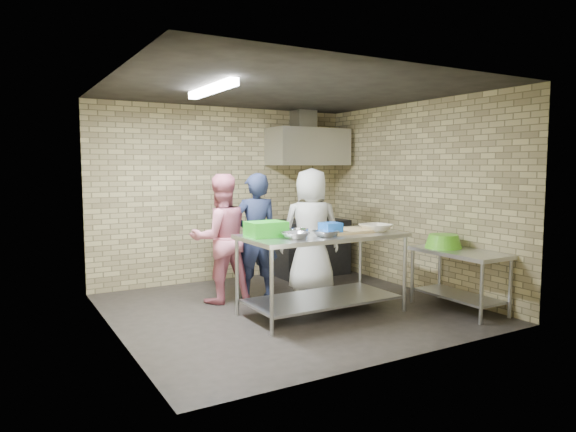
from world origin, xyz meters
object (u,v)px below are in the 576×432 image
object	(u,v)px
stove	(309,247)
green_basin	(443,241)
woman_pink	(221,238)
bottle_red	(305,152)
green_crate	(266,229)
blue_tub	(331,229)
bottle_green	(324,153)
man_navy	(256,237)
side_counter	(459,280)
prep_table	(322,274)
woman_white	(311,231)

from	to	relation	value
stove	green_basin	xyz separation A→B (m)	(0.43, -2.50, 0.38)
stove	woman_pink	distance (m)	2.19
bottle_red	green_crate	bearing A→B (deg)	-130.87
blue_tub	woman_pink	bearing A→B (deg)	126.12
green_basin	bottle_green	xyz separation A→B (m)	(0.02, 2.74, 1.18)
bottle_green	blue_tub	bearing A→B (deg)	-122.50
green_crate	green_basin	xyz separation A→B (m)	(2.24, -0.59, -0.23)
bottle_green	man_navy	size ratio (longest dim) A/B	0.09
side_counter	bottle_green	size ratio (longest dim) A/B	8.00
bottle_green	bottle_red	bearing A→B (deg)	180.00
prep_table	blue_tub	distance (m)	0.57
woman_pink	woman_white	size ratio (longest dim) A/B	0.96
side_counter	green_crate	world-z (taller)	green_crate
prep_table	stove	bearing A→B (deg)	61.35
prep_table	blue_tub	world-z (taller)	blue_tub
woman_pink	man_navy	bearing A→B (deg)	170.08
green_crate	woman_white	distance (m)	1.47
side_counter	blue_tub	world-z (taller)	blue_tub
side_counter	woman_white	size ratio (longest dim) A/B	0.68
woman_pink	green_crate	bearing A→B (deg)	100.44
woman_pink	side_counter	bearing A→B (deg)	144.67
side_counter	blue_tub	size ratio (longest dim) A/B	5.53
green_crate	stove	bearing A→B (deg)	46.53
prep_table	stove	size ratio (longest dim) A/B	1.63
prep_table	man_navy	size ratio (longest dim) A/B	1.15
side_counter	woman_pink	bearing A→B (deg)	142.41
side_counter	green_crate	bearing A→B (deg)	159.51
bottle_green	woman_white	distance (m)	2.03
man_navy	woman_pink	xyz separation A→B (m)	(-0.46, 0.10, -0.00)
man_navy	bottle_green	bearing A→B (deg)	-137.82
stove	man_navy	distance (m)	1.84
green_crate	bottle_red	bearing A→B (deg)	49.13
blue_tub	woman_white	xyz separation A→B (m)	(0.42, 1.09, -0.17)
blue_tub	woman_pink	world-z (taller)	woman_pink
stove	woman_white	world-z (taller)	woman_white
bottle_green	woman_pink	bearing A→B (deg)	-154.60
prep_table	man_navy	xyz separation A→B (m)	(-0.38, 1.03, 0.36)
bottle_red	bottle_green	distance (m)	0.40
green_basin	man_navy	xyz separation A→B (m)	(-1.92, 1.50, 0.01)
bottle_green	woman_pink	world-z (taller)	bottle_green
prep_table	woman_pink	xyz separation A→B (m)	(-0.84, 1.13, 0.35)
prep_table	bottle_red	xyz separation A→B (m)	(1.16, 2.27, 1.54)
green_crate	bottle_green	world-z (taller)	bottle_green
green_crate	woman_white	bearing A→B (deg)	36.49
green_basin	bottle_red	size ratio (longest dim) A/B	2.56
green_basin	blue_tub	bearing A→B (deg)	165.91
side_counter	woman_pink	world-z (taller)	woman_pink
side_counter	bottle_green	bearing A→B (deg)	90.00
prep_table	woman_pink	world-z (taller)	woman_pink
green_basin	woman_pink	xyz separation A→B (m)	(-2.38, 1.60, 0.01)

